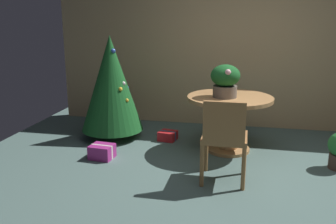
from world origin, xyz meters
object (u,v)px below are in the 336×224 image
object	(u,v)px
flower_vase	(225,80)
wooden_chair_near	(224,135)
gift_box_red	(168,136)
holiday_tree	(111,83)
gift_box_purple	(102,152)
round_dining_table	(229,114)

from	to	relation	value
flower_vase	wooden_chair_near	bearing A→B (deg)	-86.06
gift_box_red	wooden_chair_near	bearing A→B (deg)	-55.44
holiday_tree	gift_box_red	xyz separation A→B (m)	(0.80, 0.04, -0.72)
flower_vase	holiday_tree	size ratio (longest dim) A/B	0.28
gift_box_purple	gift_box_red	xyz separation A→B (m)	(0.65, 0.85, -0.02)
round_dining_table	gift_box_red	distance (m)	0.99
holiday_tree	gift_box_red	world-z (taller)	holiday_tree
round_dining_table	gift_box_red	bearing A→B (deg)	163.98
holiday_tree	gift_box_purple	bearing A→B (deg)	-79.31
round_dining_table	holiday_tree	world-z (taller)	holiday_tree
gift_box_red	holiday_tree	bearing A→B (deg)	-176.83
round_dining_table	gift_box_purple	world-z (taller)	round_dining_table
flower_vase	wooden_chair_near	xyz separation A→B (m)	(0.07, -0.95, -0.42)
wooden_chair_near	gift_box_purple	distance (m)	1.61
wooden_chair_near	gift_box_red	size ratio (longest dim) A/B	3.36
round_dining_table	holiday_tree	bearing A→B (deg)	173.05
flower_vase	gift_box_purple	world-z (taller)	flower_vase
wooden_chair_near	gift_box_purple	xyz separation A→B (m)	(-1.50, 0.39, -0.44)
gift_box_purple	round_dining_table	bearing A→B (deg)	21.85
round_dining_table	gift_box_purple	distance (m)	1.67
flower_vase	gift_box_red	world-z (taller)	flower_vase
holiday_tree	gift_box_red	size ratio (longest dim) A/B	5.40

